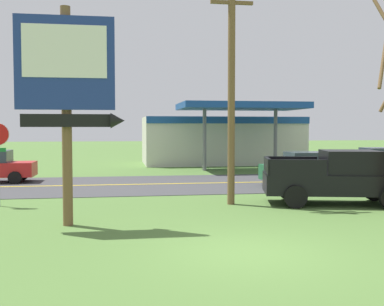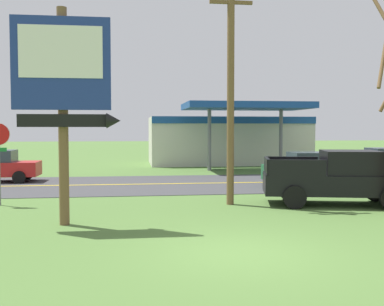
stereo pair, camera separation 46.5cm
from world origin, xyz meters
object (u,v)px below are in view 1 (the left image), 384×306
object	(u,v)px
utility_pole	(231,79)
pickup_black_parked_on_lawn	(339,178)
motel_sign	(68,82)
car_grey_near_lane	(384,162)
gas_station	(222,139)
car_green_far_lane	(308,169)

from	to	relation	value
utility_pole	pickup_black_parked_on_lawn	size ratio (longest dim) A/B	1.55
motel_sign	car_grey_near_lane	xyz separation A→B (m)	(16.47, 11.48, -3.21)
gas_station	car_grey_near_lane	distance (m)	12.94
utility_pole	motel_sign	bearing A→B (deg)	-150.51
car_green_far_lane	pickup_black_parked_on_lawn	bearing A→B (deg)	-100.35
pickup_black_parked_on_lawn	car_green_far_lane	bearing A→B (deg)	79.65
gas_station	pickup_black_parked_on_lawn	distance (m)	19.77
motel_sign	utility_pole	size ratio (longest dim) A/B	0.72
motel_sign	gas_station	world-z (taller)	motel_sign
pickup_black_parked_on_lawn	gas_station	bearing A→B (deg)	89.90
motel_sign	pickup_black_parked_on_lawn	distance (m)	10.06
motel_sign	pickup_black_parked_on_lawn	xyz separation A→B (m)	(9.26, 2.45, -3.08)
gas_station	car_green_far_lane	distance (m)	14.78
utility_pole	car_grey_near_lane	world-z (taller)	utility_pole
motel_sign	car_grey_near_lane	bearing A→B (deg)	34.88
utility_pole	pickup_black_parked_on_lawn	world-z (taller)	utility_pole
utility_pole	gas_station	bearing A→B (deg)	78.50
motel_sign	gas_station	distance (m)	24.15
gas_station	car_green_far_lane	xyz separation A→B (m)	(0.88, -14.71, -1.11)
motel_sign	car_green_far_lane	world-z (taller)	motel_sign
motel_sign	gas_station	size ratio (longest dim) A/B	0.51
pickup_black_parked_on_lawn	car_grey_near_lane	xyz separation A→B (m)	(7.21, 9.03, -0.13)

